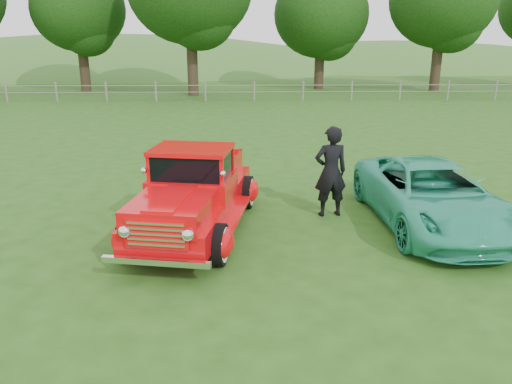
{
  "coord_description": "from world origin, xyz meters",
  "views": [
    {
      "loc": [
        -0.76,
        -8.93,
        3.9
      ],
      "look_at": [
        -0.48,
        1.2,
        0.69
      ],
      "focal_mm": 35.0,
      "sensor_mm": 36.0,
      "label": 1
    }
  ],
  "objects_px": {
    "tree_near_east": "(321,15)",
    "red_pickup": "(194,194)",
    "tree_mid_west": "(78,9)",
    "man": "(331,172)",
    "teal_sedan": "(431,195)"
  },
  "relations": [
    {
      "from": "teal_sedan",
      "to": "tree_mid_west",
      "type": "bearing_deg",
      "value": 116.83
    },
    {
      "from": "tree_mid_west",
      "to": "man",
      "type": "distance_m",
      "value": 29.84
    },
    {
      "from": "tree_mid_west",
      "to": "man",
      "type": "xyz_separation_m",
      "value": [
        13.18,
        -26.38,
        -4.54
      ]
    },
    {
      "from": "teal_sedan",
      "to": "red_pickup",
      "type": "bearing_deg",
      "value": 179.59
    },
    {
      "from": "man",
      "to": "red_pickup",
      "type": "bearing_deg",
      "value": 6.88
    },
    {
      "from": "teal_sedan",
      "to": "man",
      "type": "height_order",
      "value": "man"
    },
    {
      "from": "tree_mid_west",
      "to": "red_pickup",
      "type": "relative_size",
      "value": 1.63
    },
    {
      "from": "tree_near_east",
      "to": "teal_sedan",
      "type": "xyz_separation_m",
      "value": [
        -1.79,
        -28.04,
        -4.58
      ]
    },
    {
      "from": "tree_near_east",
      "to": "red_pickup",
      "type": "bearing_deg",
      "value": -103.46
    },
    {
      "from": "tree_mid_west",
      "to": "tree_near_east",
      "type": "bearing_deg",
      "value": 3.37
    },
    {
      "from": "red_pickup",
      "to": "teal_sedan",
      "type": "relative_size",
      "value": 1.08
    },
    {
      "from": "tree_mid_west",
      "to": "tree_near_east",
      "type": "height_order",
      "value": "tree_mid_west"
    },
    {
      "from": "tree_near_east",
      "to": "teal_sedan",
      "type": "distance_m",
      "value": 28.47
    },
    {
      "from": "tree_near_east",
      "to": "teal_sedan",
      "type": "relative_size",
      "value": 1.72
    },
    {
      "from": "tree_mid_west",
      "to": "tree_near_east",
      "type": "xyz_separation_m",
      "value": [
        17.0,
        1.0,
        -0.3
      ]
    }
  ]
}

